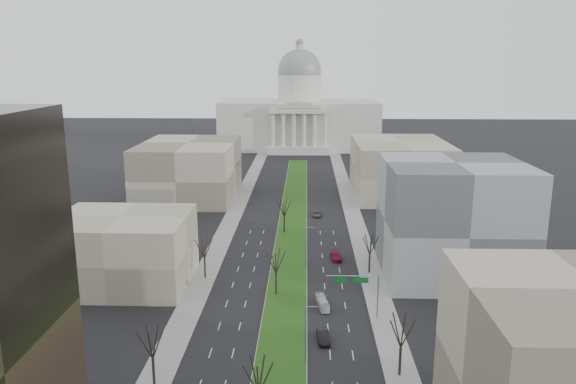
% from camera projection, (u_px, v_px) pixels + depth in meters
% --- Properties ---
extents(ground, '(600.00, 600.00, 0.00)m').
position_uv_depth(ground, '(292.00, 233.00, 147.22)').
color(ground, black).
rests_on(ground, ground).
extents(median, '(8.00, 222.03, 0.20)m').
position_uv_depth(median, '(292.00, 234.00, 146.21)').
color(median, '#999993').
rests_on(median, ground).
extents(sidewalk_left, '(5.00, 330.00, 0.15)m').
position_uv_depth(sidewalk_left, '(210.00, 266.00, 123.43)').
color(sidewalk_left, gray).
rests_on(sidewalk_left, ground).
extents(sidewalk_right, '(5.00, 330.00, 0.15)m').
position_uv_depth(sidewalk_right, '(369.00, 268.00, 122.32)').
color(sidewalk_right, gray).
rests_on(sidewalk_right, ground).
extents(capitol, '(80.00, 46.00, 55.00)m').
position_uv_depth(capitol, '(299.00, 116.00, 289.07)').
color(capitol, beige).
rests_on(capitol, ground).
extents(building_beige_left, '(26.00, 22.00, 14.00)m').
position_uv_depth(building_beige_left, '(123.00, 250.00, 112.60)').
color(building_beige_left, '#9E977A').
rests_on(building_beige_left, ground).
extents(building_grey_right, '(28.00, 26.00, 24.00)m').
position_uv_depth(building_grey_right, '(452.00, 219.00, 116.16)').
color(building_grey_right, '#5A5D5F').
rests_on(building_grey_right, ground).
extents(building_far_left, '(30.00, 40.00, 18.00)m').
position_uv_depth(building_far_left, '(189.00, 170.00, 185.20)').
color(building_far_left, gray).
rests_on(building_far_left, ground).
extents(building_far_right, '(30.00, 40.00, 18.00)m').
position_uv_depth(building_far_right, '(400.00, 168.00, 187.85)').
color(building_far_right, '#9E977A').
rests_on(building_far_right, ground).
extents(tree_left_mid, '(5.40, 5.40, 9.72)m').
position_uv_depth(tree_left_mid, '(152.00, 341.00, 76.10)').
color(tree_left_mid, black).
rests_on(tree_left_mid, ground).
extents(tree_left_far, '(5.28, 5.28, 9.50)m').
position_uv_depth(tree_left_far, '(204.00, 247.00, 115.06)').
color(tree_left_far, black).
rests_on(tree_left_far, ground).
extents(tree_right_mid, '(5.52, 5.52, 9.94)m').
position_uv_depth(tree_right_mid, '(402.00, 330.00, 78.87)').
color(tree_right_mid, black).
rests_on(tree_right_mid, ground).
extents(tree_right_far, '(5.04, 5.04, 9.07)m').
position_uv_depth(tree_right_far, '(370.00, 244.00, 117.94)').
color(tree_right_far, black).
rests_on(tree_right_far, ground).
extents(tree_median_a, '(5.40, 5.40, 9.72)m').
position_uv_depth(tree_median_a, '(258.00, 375.00, 67.84)').
color(tree_median_a, black).
rests_on(tree_median_a, ground).
extents(tree_median_b, '(5.40, 5.40, 9.72)m').
position_uv_depth(tree_median_b, '(276.00, 260.00, 106.76)').
color(tree_median_b, black).
rests_on(tree_median_b, ground).
extents(tree_median_c, '(5.40, 5.40, 9.72)m').
position_uv_depth(tree_median_c, '(284.00, 207.00, 145.69)').
color(tree_median_c, black).
rests_on(tree_median_c, ground).
extents(streetlamp_median_b, '(1.90, 0.20, 9.16)m').
position_uv_depth(streetlamp_median_b, '(306.00, 334.00, 82.75)').
color(streetlamp_median_b, gray).
rests_on(streetlamp_median_b, ground).
extents(streetlamp_median_c, '(1.90, 0.20, 9.16)m').
position_uv_depth(streetlamp_median_c, '(306.00, 246.00, 121.67)').
color(streetlamp_median_c, gray).
rests_on(streetlamp_median_c, ground).
extents(mast_arm_signs, '(9.12, 0.24, 8.09)m').
position_uv_depth(mast_arm_signs, '(362.00, 286.00, 96.77)').
color(mast_arm_signs, gray).
rests_on(mast_arm_signs, ground).
extents(car_black, '(2.21, 5.24, 1.68)m').
position_uv_depth(car_black, '(323.00, 336.00, 90.23)').
color(car_black, black).
rests_on(car_black, ground).
extents(car_red, '(2.68, 5.66, 1.60)m').
position_uv_depth(car_red, '(336.00, 256.00, 127.38)').
color(car_red, maroon).
rests_on(car_red, ground).
extents(car_grey_far, '(2.70, 5.23, 1.41)m').
position_uv_depth(car_grey_far, '(317.00, 214.00, 162.82)').
color(car_grey_far, '#43454A').
rests_on(car_grey_far, ground).
extents(box_van, '(2.54, 6.70, 1.82)m').
position_uv_depth(box_van, '(322.00, 302.00, 102.74)').
color(box_van, white).
rests_on(box_van, ground).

